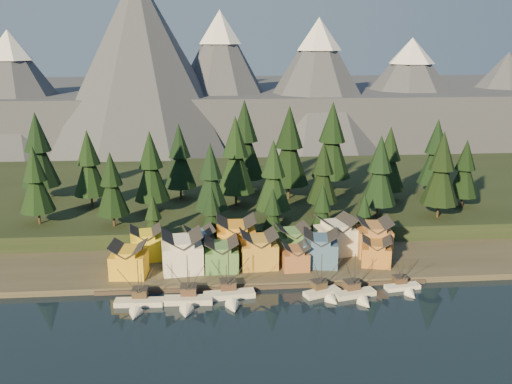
{
  "coord_description": "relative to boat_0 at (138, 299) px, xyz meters",
  "views": [
    {
      "loc": [
        -12.66,
        -110.64,
        58.89
      ],
      "look_at": [
        -0.56,
        30.0,
        20.13
      ],
      "focal_mm": 40.0,
      "sensor_mm": 36.0,
      "label": 1
    }
  ],
  "objects": [
    {
      "name": "boat_6",
      "position": [
        62.56,
        3.41,
        -0.27
      ],
      "size": [
        9.04,
        9.61,
        9.88
      ],
      "rotation": [
        0.0,
        0.0,
        0.16
      ],
      "color": "white",
      "rests_on": "ground"
    },
    {
      "name": "boat_2",
      "position": [
        20.76,
        1.98,
        0.14
      ],
      "size": [
        12.46,
        13.37,
        12.62
      ],
      "rotation": [
        0.0,
        0.0,
        0.1
      ],
      "color": "beige",
      "rests_on": "ground"
    },
    {
      "name": "boat_1",
      "position": [
        11.09,
        0.05,
        0.21
      ],
      "size": [
        11.52,
        12.46,
        12.6
      ],
      "rotation": [
        0.0,
        0.0,
        -0.05
      ],
      "color": "beige",
      "rests_on": "ground"
    },
    {
      "name": "mountain_ridge",
      "position": [
        24.86,
        205.82,
        23.94
      ],
      "size": [
        560.0,
        190.0,
        90.0
      ],
      "color": "#474A5C",
      "rests_on": "ground"
    },
    {
      "name": "tree_shore_0",
      "position": [
        1.06,
        32.23,
        8.11
      ],
      "size": [
        6.86,
        6.86,
        15.98
      ],
      "color": "#332319",
      "rests_on": "shore_strip"
    },
    {
      "name": "tree_hill_1",
      "position": [
        -20.94,
        60.23,
        17.51
      ],
      "size": [
        10.7,
        10.7,
        24.93
      ],
      "color": "#332319",
      "rests_on": "hillside"
    },
    {
      "name": "boat_0",
      "position": [
        0.0,
        0.0,
        0.0
      ],
      "size": [
        11.34,
        12.25,
        11.76
      ],
      "rotation": [
        0.0,
        0.0,
        -0.06
      ],
      "color": "beige",
      "rests_on": "ground"
    },
    {
      "name": "house_front_4",
      "position": [
        37.92,
        15.49,
        2.87
      ],
      "size": [
        6.8,
        7.29,
        6.64
      ],
      "rotation": [
        0.0,
        0.0,
        0.05
      ],
      "color": "#925934",
      "rests_on": "shore_strip"
    },
    {
      "name": "house_back_0",
      "position": [
        -0.46,
        25.58,
        3.99
      ],
      "size": [
        9.11,
        8.84,
        8.77
      ],
      "rotation": [
        0.0,
        0.0,
        0.15
      ],
      "color": "yellow",
      "rests_on": "shore_strip"
    },
    {
      "name": "tree_hill_8",
      "position": [
        43.06,
        64.23,
        20.97
      ],
      "size": [
        13.42,
        13.42,
        31.25
      ],
      "color": "#332319",
      "rests_on": "hillside"
    },
    {
      "name": "tree_hill_0",
      "position": [
        -32.94,
        44.23,
        16.51
      ],
      "size": [
        9.92,
        9.92,
        23.11
      ],
      "color": "#332319",
      "rests_on": "hillside"
    },
    {
      "name": "tree_hill_7",
      "position": [
        35.06,
        40.23,
        17.33
      ],
      "size": [
        10.56,
        10.56,
        24.6
      ],
      "color": "#332319",
      "rests_on": "hillside"
    },
    {
      "name": "house_back_4",
      "position": [
        50.41,
        25.34,
        4.75
      ],
      "size": [
        11.29,
        11.02,
        10.22
      ],
      "rotation": [
        0.0,
        0.0,
        0.25
      ],
      "color": "silver",
      "rests_on": "shore_strip"
    },
    {
      "name": "tree_hill_14",
      "position": [
        93.06,
        64.23,
        18.28
      ],
      "size": [
        11.31,
        11.31,
        26.34
      ],
      "color": "#332319",
      "rests_on": "hillside"
    },
    {
      "name": "tree_shore_2",
      "position": [
        34.06,
        32.23,
        8.68
      ],
      "size": [
        7.31,
        7.31,
        17.03
      ],
      "color": "#332319",
      "rests_on": "shore_strip"
    },
    {
      "name": "shore_strip",
      "position": [
        29.06,
        32.23,
        -1.37
      ],
      "size": [
        400.0,
        50.0,
        1.5
      ],
      "primitive_type": "cube",
      "color": "#383328",
      "rests_on": "ground"
    },
    {
      "name": "tree_hill_13",
      "position": [
        85.06,
        40.23,
        18.24
      ],
      "size": [
        11.27,
        11.27,
        26.26
      ],
      "color": "#332319",
      "rests_on": "hillside"
    },
    {
      "name": "house_back_5",
      "position": [
        60.53,
        23.51,
        4.64
      ],
      "size": [
        9.51,
        9.61,
        10.02
      ],
      "rotation": [
        0.0,
        0.0,
        -0.07
      ],
      "color": "#A06938",
      "rests_on": "shore_strip"
    },
    {
      "name": "house_front_3",
      "position": [
        28.8,
        17.84,
        4.27
      ],
      "size": [
        9.62,
        9.21,
        9.31
      ],
      "rotation": [
        0.0,
        0.0,
        0.06
      ],
      "color": "#BC8830",
      "rests_on": "shore_strip"
    },
    {
      "name": "tree_hill_5",
      "position": [
        17.06,
        42.23,
        16.75
      ],
      "size": [
        10.11,
        10.11,
        23.54
      ],
      "color": "#332319",
      "rests_on": "hillside"
    },
    {
      "name": "house_front_1",
      "position": [
        9.38,
        16.71,
        4.76
      ],
      "size": [
        10.91,
        10.56,
        10.23
      ],
      "rotation": [
        0.0,
        0.0,
        0.11
      ],
      "color": "white",
      "rests_on": "shore_strip"
    },
    {
      "name": "tree_hill_2",
      "position": [
        -10.94,
        40.23,
        15.81
      ],
      "size": [
        9.37,
        9.37,
        21.82
      ],
      "color": "#332319",
      "rests_on": "hillside"
    },
    {
      "name": "tree_hill_9",
      "position": [
        51.06,
        47.23,
        16.18
      ],
      "size": [
        9.66,
        9.66,
        22.5
      ],
      "color": "#332319",
      "rests_on": "hillside"
    },
    {
      "name": "tree_shore_3",
      "position": [
        48.06,
        32.23,
        9.15
      ],
      "size": [
        7.68,
        7.68,
        17.89
      ],
      "color": "#332319",
      "rests_on": "shore_strip"
    },
    {
      "name": "tree_shore_1",
      "position": [
        17.06,
        32.23,
        9.1
      ],
      "size": [
        7.63,
        7.63,
        17.78
      ],
      "color": "#332319",
      "rests_on": "shore_strip"
    },
    {
      "name": "tree_shore_4",
      "position": [
        60.06,
        32.23,
        7.34
      ],
      "size": [
        6.26,
        6.26,
        14.58
      ],
      "color": "#332319",
      "rests_on": "shore_strip"
    },
    {
      "name": "tree_hill_15",
      "position": [
        29.06,
        74.23,
        21.5
      ],
      "size": [
        13.83,
        13.83,
        32.23
      ],
      "color": "#332319",
      "rests_on": "hillside"
    },
    {
      "name": "hillside",
      "position": [
        29.06,
        82.23,
        0.88
      ],
      "size": [
        420.0,
        100.0,
        6.0
      ],
      "primitive_type": "cube",
      "color": "black",
      "rests_on": "ground"
    },
    {
      "name": "tree_hill_12",
      "position": [
        75.06,
        58.23,
        17.53
      ],
      "size": [
        10.72,
        10.72,
        24.98
      ],
      "color": "#332319",
      "rests_on": "hillside"
    },
    {
      "name": "tree_hill_4",
      "position": [
        7.06,
        67.23,
        17.8
      ],
      "size": [
        10.93,
        10.93,
        25.45
      ],
      "color": "#332319",
      "rests_on": "hillside"
    },
    {
      "name": "house_front_6",
      "position": [
        59.19,
        16.26,
        3.25
      ],
      "size": [
        8.82,
        8.53,
        7.36
      ],
      "rotation": [
        0.0,
        0.0,
        -0.24
      ],
      "color": "#A5662A",
      "rests_on": "shore_strip"
    },
    {
      "name": "house_front_5",
      "position": [
        44.67,
        17.22,
        4.2
      ],
      "size": [
        9.86,
        9.2,
        9.18
      ],
      "rotation": [
        0.0,
        0.0,
        -0.15
      ],
      "color": "#365880",
      "rests_on": "shore_strip"
    },
    {
      "name": "tree_hill_16",
      "position": [
        -38.94,
        70.23,
        19.94
      ],
      "size": [
        12.61,
        12.61,
        29.37
      ],
      "color": "#332319",
      "rests_on": "hillside"
    },
    {
      "name": "tree_hill_3",
      "position": [
        -0.94,
        52.23,
        17.9
      ],
      "size": [
        11.01,
        11.01,
        25.65
      ],
      "color": "#332319",
      "rests_on": "hillside"
    },
    {
      "name": "house_front_0",
      "position": [
        -3.62,
        14.57,
        3.86
      ],
      "size": [
        9.19,
        8.76,
        8.51
      ],
      "rotation": [
        0.0,
        0.0,
        -0.09
      ],
      "color": "gold",
      "rests_on": "shore_strip"
    },
    {
      "name": "boat_5",
      "position": [
        50.22,
        0.37,
        0.06
      ],
      "size": [
        10.5,
        11.02,
        11.56
      ],
      "rotation": [
        0.0,
        0.0,
        0.24
      ],
      "color": "beige",
      "rests_on": "ground"
    },
    {
      "name": "tree_hill_17",
      "position": [
        97.06,
        50.23,
        15.83
      ],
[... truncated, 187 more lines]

